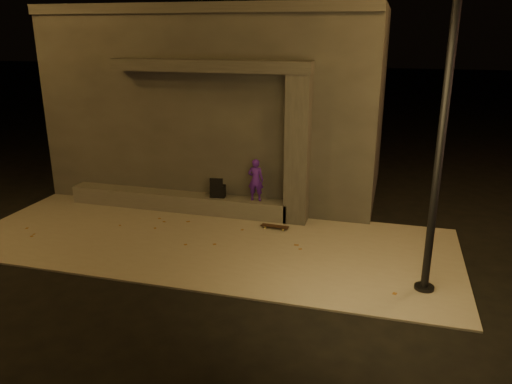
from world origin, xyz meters
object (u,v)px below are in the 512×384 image
(skateboard, at_px, (275,226))
(column, at_px, (298,151))
(street_lamp_0, at_px, (452,49))
(skateboarder, at_px, (256,180))
(backpack, at_px, (218,190))

(skateboard, bearing_deg, column, 62.75)
(column, relative_size, street_lamp_0, 0.47)
(skateboarder, relative_size, skateboard, 1.58)
(skateboarder, height_order, skateboard, skateboarder)
(column, height_order, backpack, column)
(backpack, xyz_separation_m, street_lamp_0, (5.00, -2.76, 3.62))
(skateboard, xyz_separation_m, street_lamp_0, (3.34, -2.11, 4.19))
(column, distance_m, street_lamp_0, 4.73)
(skateboarder, bearing_deg, backpack, -2.12)
(skateboarder, height_order, street_lamp_0, street_lamp_0)
(skateboard, height_order, street_lamp_0, street_lamp_0)
(skateboarder, bearing_deg, column, 177.88)
(column, bearing_deg, skateboard, -120.78)
(column, relative_size, backpack, 6.82)
(skateboarder, xyz_separation_m, skateboard, (0.66, -0.65, -0.93))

